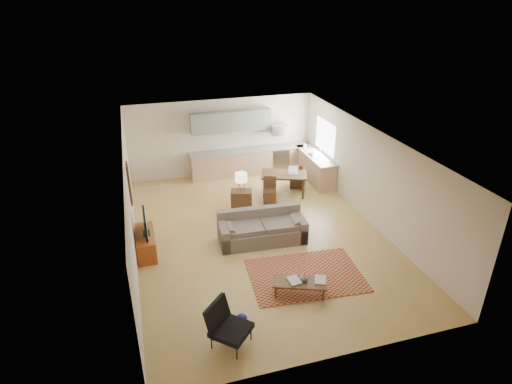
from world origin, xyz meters
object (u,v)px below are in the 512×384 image
object	(u,v)px
sofa	(262,227)
armchair	(231,326)
coffee_table	(299,288)
console_table	(241,202)
dining_table	(284,184)
tv_credenza	(146,243)

from	to	relation	value
sofa	armchair	bearing A→B (deg)	-112.58
coffee_table	armchair	bearing A→B (deg)	-129.07
console_table	coffee_table	bearing A→B (deg)	-70.89
coffee_table	dining_table	distance (m)	5.05
console_table	dining_table	distance (m)	1.83
sofa	tv_credenza	xyz separation A→B (m)	(-2.98, 0.29, -0.13)
armchair	tv_credenza	distance (m)	3.87
sofa	dining_table	size ratio (longest dim) A/B	1.65
sofa	armchair	world-z (taller)	armchair
coffee_table	dining_table	bearing A→B (deg)	95.83
sofa	dining_table	world-z (taller)	sofa
armchair	dining_table	bearing A→B (deg)	15.65
coffee_table	dining_table	size ratio (longest dim) A/B	0.81
tv_credenza	dining_table	world-z (taller)	dining_table
armchair	dining_table	world-z (taller)	armchair
console_table	sofa	bearing A→B (deg)	-70.39
coffee_table	console_table	world-z (taller)	console_table
armchair	tv_credenza	xyz separation A→B (m)	(-1.35, 3.62, -0.15)
coffee_table	armchair	size ratio (longest dim) A/B	1.35
armchair	sofa	bearing A→B (deg)	17.76
coffee_table	tv_credenza	world-z (taller)	tv_credenza
tv_credenza	dining_table	size ratio (longest dim) A/B	0.84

